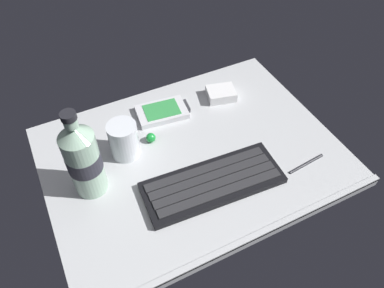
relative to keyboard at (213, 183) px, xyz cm
name	(u,v)px	position (x,y,z in cm)	size (l,w,h in cm)	color
ground_plane	(192,156)	(0.05, 9.44, -1.79)	(64.00, 48.00, 2.80)	#B7BABC
keyboard	(213,183)	(0.00, 0.00, 0.00)	(29.64, 12.83, 1.70)	black
handheld_device	(162,112)	(-0.85, 24.18, -0.08)	(13.38, 8.94, 1.50)	silver
juice_cup	(124,141)	(-13.05, 16.27, 3.10)	(6.40, 6.40, 8.50)	silver
water_bottle	(83,159)	(-22.39, 10.71, 8.20)	(6.73, 6.73, 20.80)	#9EC1A8
charger_block	(221,94)	(14.98, 23.18, 0.39)	(7.00, 5.60, 2.40)	white
trackball_mouse	(151,138)	(-6.75, 17.06, 0.29)	(2.20, 2.20, 2.20)	#198C33
stylus_pen	(306,163)	(20.89, -4.19, -0.46)	(0.70, 0.70, 9.50)	#26262B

